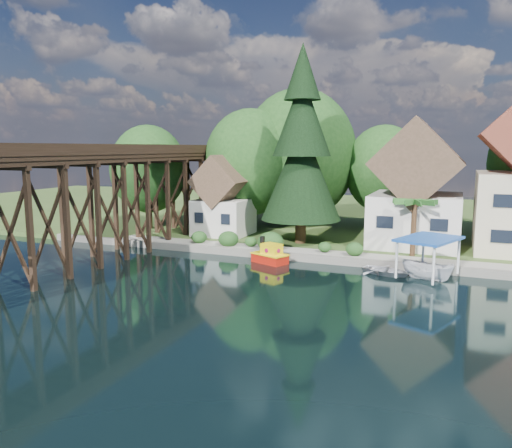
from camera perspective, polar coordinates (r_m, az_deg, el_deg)
The scene contains 14 objects.
ground at distance 32.55m, azimuth 2.71°, elevation -7.38°, with size 140.00×140.00×0.00m, color black.
bank at distance 64.95m, azimuth 12.77°, elevation 0.74°, with size 140.00×52.00×0.50m, color #355020.
seawall at distance 39.03m, azimuth 12.24°, elevation -4.38°, with size 60.00×0.40×0.62m, color slate.
promenade at distance 39.97m, azimuth 15.40°, elevation -3.87°, with size 50.00×2.60×0.06m, color gray.
trestle_bridge at distance 43.72m, azimuth -15.06°, elevation 3.60°, with size 4.12×44.18×9.30m.
house_left at distance 45.80m, azimuth 17.89°, elevation 3.43°, with size 7.64×8.64×11.02m.
shed at distance 49.20m, azimuth -3.72°, elevation 2.64°, with size 5.09×5.40×7.85m.
bg_trees at distance 51.65m, azimuth 11.78°, elevation 6.61°, with size 49.90×13.30×10.57m.
shrubs at distance 42.28m, azimuth 1.03°, elevation -1.90°, with size 15.76×2.47×1.70m.
conifer at distance 44.53m, azimuth 5.24°, elevation 8.52°, with size 7.08×7.08×17.44m.
palm_tree at distance 41.03m, azimuth 17.68°, elevation 2.25°, with size 3.94×3.94×4.81m.
tugboat at distance 39.41m, azimuth 1.63°, elevation -3.59°, with size 3.24×2.56×2.07m.
boat_white_a at distance 37.15m, azimuth 14.63°, elevation -5.05°, with size 2.49×3.49×0.72m, color silver.
boat_canopy at distance 36.27m, azimuth 19.03°, elevation -4.11°, with size 4.61×5.43×2.96m.
Camera 1 is at (10.37, -29.51, 9.02)m, focal length 35.00 mm.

